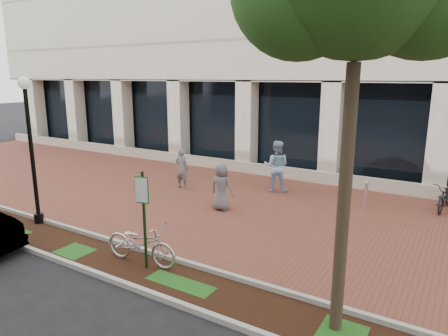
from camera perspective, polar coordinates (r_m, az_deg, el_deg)
The scene contains 12 objects.
ground at distance 14.07m, azimuth 0.83°, elevation -5.25°, with size 120.00×120.00×0.00m, color black.
brick_plaza at distance 14.07m, azimuth 0.83°, elevation -5.23°, with size 40.00×9.00×0.01m, color brown.
planting_strip at distance 10.23m, azimuth -14.77°, elevation -12.92°, with size 40.00×1.50×0.01m, color black.
curb_plaza_side at distance 10.69m, azimuth -11.84°, elevation -11.29°, with size 40.00×0.12×0.12m, color #A7A59D.
curb_street_side at distance 9.77m, azimuth -18.04°, elevation -14.09°, with size 40.00×0.12×0.12m, color #A7A59D.
parking_sign at distance 9.25m, azimuth -11.45°, elevation -5.60°, with size 0.34×0.07×2.34m.
lamppost at distance 13.04m, azimuth -25.89°, elevation 3.21°, with size 0.36×0.36×4.40m.
locked_bicycle at distance 9.88m, azimuth -11.79°, elevation -10.45°, with size 0.69×1.98×1.04m, color silver.
pedestrian_left at distance 16.00m, azimuth -6.03°, elevation -0.07°, with size 0.59×0.39×1.61m, color slate.
pedestrian_mid at distance 15.55m, azimuth 7.48°, elevation 0.25°, with size 0.97×0.76×2.01m, color #8FB5D5.
pedestrian_right at distance 13.32m, azimuth -0.37°, elevation -2.71°, with size 0.78×0.51×1.60m, color slate.
bollard at distance 14.51m, azimuth 19.62°, elevation -3.51°, with size 0.12×0.12×0.93m.
Camera 1 is at (6.81, -11.49, 4.41)m, focal length 32.00 mm.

